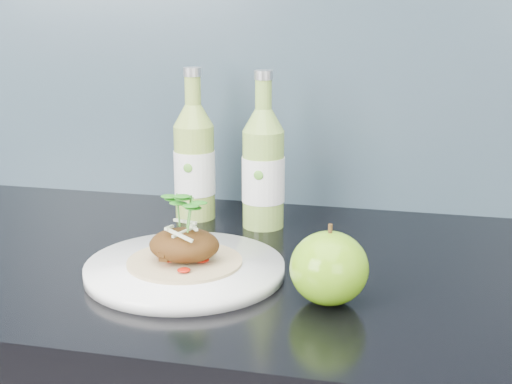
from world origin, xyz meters
TOP-DOWN VIEW (x-y plane):
  - dinner_plate at (-0.03, 1.62)m, footprint 0.31×0.31m
  - pork_taco at (-0.03, 1.62)m, footprint 0.15×0.15m
  - green_apple at (0.16, 1.58)m, footprint 0.11×0.11m
  - cider_bottle_left at (-0.09, 1.87)m, footprint 0.09×0.09m
  - cider_bottle_right at (0.02, 1.85)m, footprint 0.07×0.07m

SIDE VIEW (x-z plane):
  - dinner_plate at x=-0.03m, z-range 0.90..0.92m
  - green_apple at x=0.16m, z-range 0.90..0.99m
  - pork_taco at x=-0.03m, z-range 0.90..0.99m
  - cider_bottle_left at x=-0.09m, z-range 0.87..1.11m
  - cider_bottle_right at x=0.02m, z-range 0.87..1.11m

